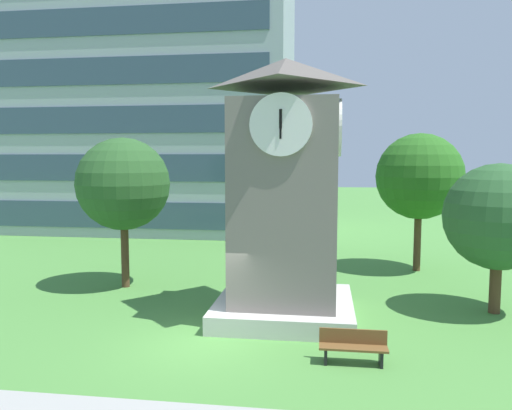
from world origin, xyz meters
name	(u,v)px	position (x,y,z in m)	size (l,w,h in m)	color
ground_plane	(200,344)	(0.00, 0.00, 0.00)	(160.00, 160.00, 0.00)	#4C893D
office_building	(150,62)	(-9.82, 23.56, 12.80)	(21.45, 11.35, 25.60)	#9EA8B2
clock_tower	(285,206)	(2.27, 2.91, 3.84)	(4.63, 4.63, 8.73)	slate
park_bench	(353,346)	(4.39, -0.74, 0.46)	(1.80, 0.49, 0.88)	brown
tree_near_tower	(123,184)	(-4.73, 5.87, 4.36)	(3.86, 3.86, 6.30)	#513823
tree_streetside	(419,177)	(8.07, 10.71, 4.56)	(4.11, 4.11, 6.63)	#513823
tree_by_building	(498,217)	(9.58, 4.30, 3.41)	(3.71, 3.71, 5.28)	#513823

